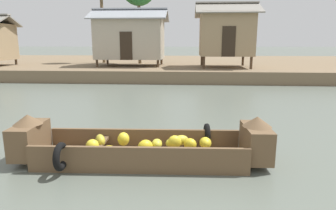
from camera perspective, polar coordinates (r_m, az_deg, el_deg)
ground_plane at (r=10.15m, az=3.73°, el=-1.34°), size 300.00×300.00×0.00m
riverbank_strip at (r=26.55m, az=3.95°, el=7.78°), size 160.00×20.00×0.73m
banana_boat at (r=5.94m, az=-5.07°, el=-8.01°), size 5.10×1.96×0.96m
stilt_house_mid_left at (r=21.05m, az=-7.32°, el=12.83°), size 5.19×3.49×3.90m
stilt_house_mid_right at (r=20.00m, az=11.14°, el=13.47°), size 3.99×3.73×4.14m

